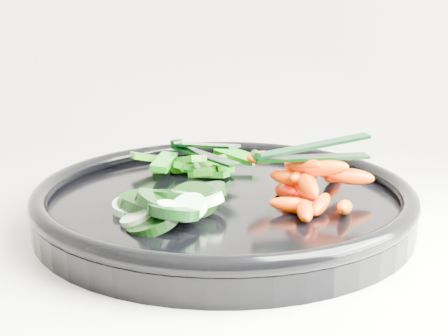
{
  "coord_description": "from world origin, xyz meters",
  "views": [
    {
      "loc": [
        0.32,
        1.1,
        1.15
      ],
      "look_at": [
        0.28,
        1.69,
        0.99
      ],
      "focal_mm": 50.0,
      "sensor_mm": 36.0,
      "label": 1
    }
  ],
  "objects": [
    {
      "name": "cucumber_pile",
      "position": [
        0.23,
        1.63,
        0.96
      ],
      "size": [
        0.11,
        0.12,
        0.04
      ],
      "color": "black",
      "rests_on": "veggie_tray"
    },
    {
      "name": "tong_pepper",
      "position": [
        0.25,
        1.78,
        0.98
      ],
      "size": [
        0.09,
        0.09,
        0.02
      ],
      "color": "black",
      "rests_on": "pepper_pile"
    },
    {
      "name": "carrot_pile",
      "position": [
        0.36,
        1.68,
        0.97
      ],
      "size": [
        0.13,
        0.16,
        0.05
      ],
      "color": "#E24600",
      "rests_on": "veggie_tray"
    },
    {
      "name": "pepper_pile",
      "position": [
        0.24,
        1.78,
        0.96
      ],
      "size": [
        0.15,
        0.09,
        0.04
      ],
      "color": "#196A0A",
      "rests_on": "veggie_tray"
    },
    {
      "name": "veggie_tray",
      "position": [
        0.28,
        1.69,
        0.95
      ],
      "size": [
        0.42,
        0.42,
        0.04
      ],
      "color": "black",
      "rests_on": "counter"
    },
    {
      "name": "tong_carrot",
      "position": [
        0.36,
        1.68,
        1.0
      ],
      "size": [
        0.11,
        0.04,
        0.02
      ],
      "color": "black",
      "rests_on": "carrot_pile"
    }
  ]
}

